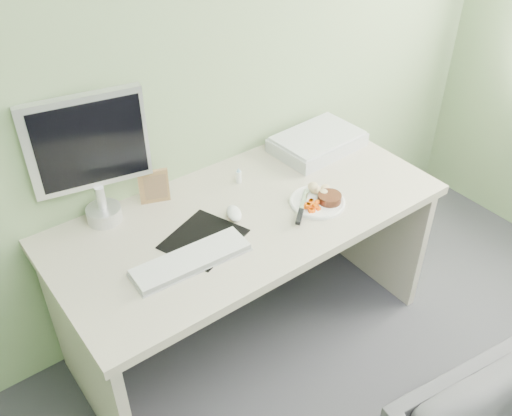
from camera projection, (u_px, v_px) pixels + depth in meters
wall_back at (188, 34)px, 2.16m from camera, size 3.50×0.00×3.50m
desk at (248, 246)px, 2.41m from camera, size 1.60×0.75×0.73m
plate at (317, 202)px, 2.34m from camera, size 0.23×0.23×0.01m
steak at (330, 198)px, 2.33m from camera, size 0.10×0.10×0.03m
potato_pile at (316, 188)px, 2.37m from camera, size 0.12×0.11×0.05m
carrot_heap at (313, 204)px, 2.29m from camera, size 0.06×0.06×0.04m
steak_knife at (301, 211)px, 2.27m from camera, size 0.19×0.17×0.02m
mousepad at (204, 239)px, 2.16m from camera, size 0.35×0.33×0.00m
keyboard at (191, 259)px, 2.05m from camera, size 0.44×0.15×0.02m
computer_mouse at (234, 213)px, 2.26m from camera, size 0.09×0.12×0.04m
photo_frame at (154, 186)px, 2.31m from camera, size 0.12×0.06×0.15m
eyedrop_bottle at (239, 176)px, 2.45m from camera, size 0.03×0.03×0.07m
scanner at (317, 142)px, 2.67m from camera, size 0.42×0.29×0.06m
monitor at (90, 154)px, 2.09m from camera, size 0.44×0.16×0.53m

